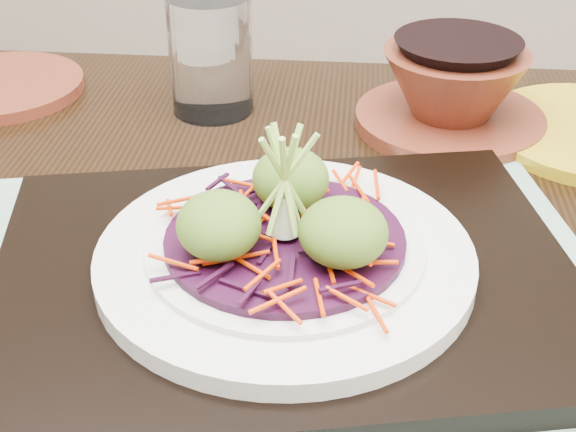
# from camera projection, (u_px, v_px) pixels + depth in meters

# --- Properties ---
(dining_table) EXTENTS (1.15, 0.78, 0.72)m
(dining_table) POSITION_uv_depth(u_px,v_px,m) (298.00, 349.00, 0.64)
(dining_table) COLOR black
(dining_table) RESTS_ON ground
(placemat) EXTENTS (0.52, 0.44, 0.00)m
(placemat) POSITION_uv_depth(u_px,v_px,m) (285.00, 289.00, 0.55)
(placemat) COLOR #83AA97
(placemat) RESTS_ON dining_table
(serving_tray) EXTENTS (0.45, 0.37, 0.02)m
(serving_tray) POSITION_uv_depth(u_px,v_px,m) (285.00, 276.00, 0.55)
(serving_tray) COLOR black
(serving_tray) RESTS_ON placemat
(white_plate) EXTENTS (0.25, 0.25, 0.02)m
(white_plate) POSITION_uv_depth(u_px,v_px,m) (285.00, 256.00, 0.54)
(white_plate) COLOR silver
(white_plate) RESTS_ON serving_tray
(cabbage_bed) EXTENTS (0.16, 0.16, 0.01)m
(cabbage_bed) POSITION_uv_depth(u_px,v_px,m) (285.00, 240.00, 0.53)
(cabbage_bed) COLOR black
(cabbage_bed) RESTS_ON white_plate
(carrot_julienne) EXTENTS (0.20, 0.20, 0.01)m
(carrot_julienne) POSITION_uv_depth(u_px,v_px,m) (285.00, 230.00, 0.53)
(carrot_julienne) COLOR red
(carrot_julienne) RESTS_ON cabbage_bed
(guacamole_scoops) EXTENTS (0.14, 0.12, 0.04)m
(guacamole_scoops) POSITION_uv_depth(u_px,v_px,m) (285.00, 211.00, 0.52)
(guacamole_scoops) COLOR #4E7322
(guacamole_scoops) RESTS_ON cabbage_bed
(scallion_garnish) EXTENTS (0.06, 0.06, 0.09)m
(scallion_garnish) POSITION_uv_depth(u_px,v_px,m) (285.00, 185.00, 0.51)
(scallion_garnish) COLOR #A0CF53
(scallion_garnish) RESTS_ON cabbage_bed
(terracotta_side_plate) EXTENTS (0.22, 0.22, 0.01)m
(terracotta_side_plate) POSITION_uv_depth(u_px,v_px,m) (0.00, 87.00, 0.84)
(terracotta_side_plate) COLOR #5C2415
(terracotta_side_plate) RESTS_ON dining_table
(water_glass) EXTENTS (0.08, 0.08, 0.11)m
(water_glass) POSITION_uv_depth(u_px,v_px,m) (211.00, 55.00, 0.77)
(water_glass) COLOR white
(water_glass) RESTS_ON dining_table
(terracotta_bowl_set) EXTENTS (0.24, 0.24, 0.08)m
(terracotta_bowl_set) POSITION_uv_depth(u_px,v_px,m) (452.00, 94.00, 0.75)
(terracotta_bowl_set) COLOR #5C2415
(terracotta_bowl_set) RESTS_ON dining_table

